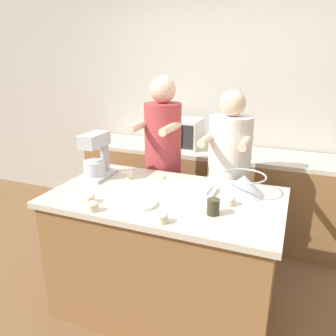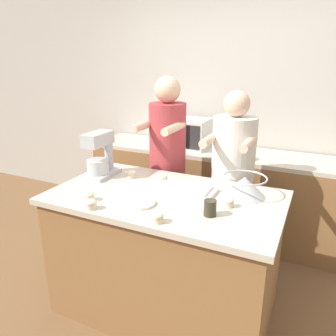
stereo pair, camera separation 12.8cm
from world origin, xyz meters
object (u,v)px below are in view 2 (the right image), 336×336
(baking_tray, at_px, (186,189))
(cupcake_4, at_px, (158,217))
(person_right, at_px, (231,184))
(cupcake_0, at_px, (91,204))
(stand_mixer, at_px, (100,157))
(cupcake_5, at_px, (131,174))
(cupcake_1, at_px, (89,196))
(microwave_oven, at_px, (184,133))
(small_plate, at_px, (140,203))
(person_left, at_px, (167,168))
(drinking_glass, at_px, (210,208))
(cupcake_3, at_px, (163,178))
(mixing_bowl, at_px, (244,186))
(cupcake_2, at_px, (228,202))

(baking_tray, xyz_separation_m, cupcake_4, (0.03, -0.49, 0.01))
(baking_tray, bearing_deg, person_right, 69.61)
(person_right, height_order, cupcake_0, person_right)
(person_right, distance_m, stand_mixer, 1.09)
(cupcake_5, bearing_deg, cupcake_0, -83.06)
(cupcake_1, bearing_deg, microwave_oven, 89.75)
(stand_mixer, height_order, cupcake_0, stand_mixer)
(cupcake_0, bearing_deg, small_plate, 37.46)
(person_right, relative_size, baking_tray, 3.87)
(baking_tray, bearing_deg, person_left, 127.09)
(microwave_oven, bearing_deg, cupcake_0, -87.06)
(cupcake_4, bearing_deg, drinking_glass, 41.36)
(person_right, bearing_deg, cupcake_3, -135.92)
(drinking_glass, bearing_deg, cupcake_3, 142.27)
(person_left, xyz_separation_m, mixing_bowl, (0.78, -0.42, 0.11))
(mixing_bowl, xyz_separation_m, cupcake_3, (-0.62, 0.01, -0.04))
(person_right, relative_size, cupcake_5, 23.03)
(cupcake_0, bearing_deg, drinking_glass, 18.32)
(person_right, distance_m, small_plate, 0.93)
(small_plate, bearing_deg, cupcake_1, -165.69)
(small_plate, xyz_separation_m, cupcake_3, (-0.05, 0.43, 0.02))
(cupcake_1, bearing_deg, person_left, 82.40)
(microwave_oven, relative_size, cupcake_4, 7.32)
(mixing_bowl, distance_m, cupcake_0, 1.01)
(cupcake_4, bearing_deg, cupcake_3, 113.62)
(cupcake_2, xyz_separation_m, cupcake_4, (-0.31, -0.37, 0.00))
(drinking_glass, relative_size, small_plate, 0.52)
(stand_mixer, bearing_deg, cupcake_2, -7.19)
(cupcake_3, distance_m, cupcake_5, 0.26)
(person_right, relative_size, stand_mixer, 4.54)
(baking_tray, height_order, cupcake_2, cupcake_2)
(person_right, xyz_separation_m, cupcake_4, (-0.16, -1.01, 0.13))
(cupcake_5, bearing_deg, cupcake_4, -47.42)
(small_plate, xyz_separation_m, cupcake_5, (-0.31, 0.40, 0.02))
(person_left, distance_m, mixing_bowl, 0.89)
(drinking_glass, height_order, cupcake_3, drinking_glass)
(microwave_oven, height_order, cupcake_4, microwave_oven)
(stand_mixer, distance_m, cupcake_5, 0.28)
(drinking_glass, bearing_deg, microwave_oven, 117.92)
(baking_tray, xyz_separation_m, cupcake_2, (0.34, -0.12, 0.01))
(microwave_oven, distance_m, drinking_glass, 1.67)
(stand_mixer, height_order, cupcake_5, stand_mixer)
(cupcake_4, bearing_deg, small_plate, 141.54)
(person_left, distance_m, microwave_oven, 0.70)
(cupcake_1, xyz_separation_m, cupcake_5, (0.02, 0.49, 0.00))
(cupcake_3, distance_m, cupcake_4, 0.65)
(baking_tray, xyz_separation_m, drinking_glass, (0.27, -0.28, 0.03))
(baking_tray, height_order, cupcake_3, cupcake_3)
(cupcake_2, bearing_deg, mixing_bowl, 77.74)
(mixing_bowl, xyz_separation_m, baking_tray, (-0.38, -0.10, -0.06))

